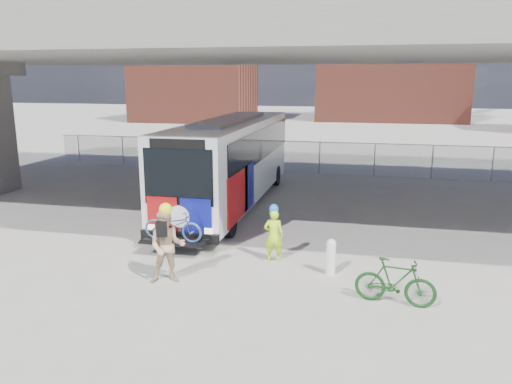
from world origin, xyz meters
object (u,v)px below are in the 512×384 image
(bus, at_px, (231,155))
(bike_parked, at_px, (395,282))
(bollard, at_px, (331,255))
(cyclist_hivis, at_px, (274,234))
(cyclist_tan, at_px, (167,245))

(bus, distance_m, bike_parked, 10.78)
(bike_parked, bearing_deg, bollard, 54.63)
(cyclist_hivis, bearing_deg, cyclist_tan, 33.06)
(bus, relative_size, cyclist_hivis, 7.50)
(bus, height_order, bollard, bus)
(bollard, xyz_separation_m, cyclist_tan, (-4.15, -1.49, 0.48))
(bus, xyz_separation_m, bollard, (4.77, -6.99, -1.56))
(bollard, relative_size, bike_parked, 0.54)
(cyclist_tan, relative_size, bike_parked, 1.14)
(bike_parked, bearing_deg, cyclist_hivis, 64.53)
(bus, bearing_deg, cyclist_hivis, -64.30)
(bollard, bearing_deg, bike_parked, -43.38)
(bike_parked, bearing_deg, bus, 44.89)
(cyclist_tan, bearing_deg, bollard, 0.88)
(bus, xyz_separation_m, cyclist_hivis, (3.04, -6.31, -1.28))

